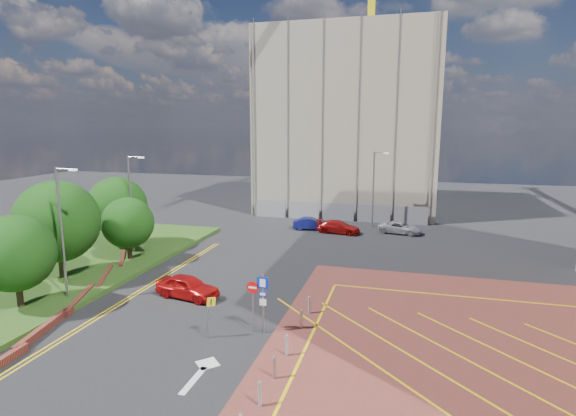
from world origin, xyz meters
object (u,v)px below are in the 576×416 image
at_px(lamp_left_far, 131,200).
at_px(car_red_back, 339,227).
at_px(tree_d, 118,206).
at_px(lamp_back, 374,186).
at_px(warning_sign, 209,312).
at_px(tree_a, 15,253).
at_px(sign_cluster, 259,297).
at_px(car_blue_back, 311,224).
at_px(lamp_left_near, 62,228).
at_px(car_red_left, 187,287).
at_px(tree_b, 57,221).
at_px(tree_c, 128,223).
at_px(car_silver_back, 400,228).

bearing_deg(lamp_left_far, car_red_back, 37.96).
bearing_deg(tree_d, lamp_back, 36.09).
distance_m(tree_d, warning_sign, 19.90).
bearing_deg(tree_d, tree_a, -79.11).
xyz_separation_m(sign_cluster, warning_sign, (-2.22, -1.30, -0.52)).
relative_size(lamp_left_far, car_blue_back, 2.12).
relative_size(lamp_left_near, sign_cluster, 2.50).
xyz_separation_m(tree_d, car_red_left, (10.88, -8.55, -3.16)).
relative_size(tree_b, lamp_left_near, 0.84).
height_order(tree_a, lamp_left_far, lamp_left_far).
distance_m(tree_d, lamp_left_near, 11.76).
relative_size(tree_a, lamp_left_far, 0.68).
relative_size(lamp_left_near, car_red_back, 1.83).
distance_m(tree_c, warning_sign, 15.61).
height_order(lamp_left_near, lamp_back, lamp_left_near).
distance_m(tree_b, lamp_left_near, 4.32).
bearing_deg(sign_cluster, car_red_back, 88.29).
height_order(tree_b, lamp_back, lamp_back).
height_order(lamp_left_far, sign_cluster, lamp_left_far).
bearing_deg(car_blue_back, tree_c, 134.45).
bearing_deg(lamp_left_far, tree_a, -87.99).
bearing_deg(tree_a, tree_b, 106.70).
height_order(lamp_back, warning_sign, lamp_back).
distance_m(car_red_left, car_blue_back, 20.69).
height_order(tree_d, lamp_left_near, lamp_left_near).
bearing_deg(car_blue_back, car_silver_back, -93.71).
distance_m(tree_c, car_red_left, 9.95).
height_order(tree_a, car_red_left, tree_a).
relative_size(sign_cluster, warning_sign, 1.42).
distance_m(tree_c, car_red_back, 20.31).
distance_m(tree_a, tree_c, 10.02).
relative_size(lamp_back, sign_cluster, 2.50).
bearing_deg(tree_b, warning_sign, -21.40).
distance_m(tree_b, car_silver_back, 30.60).
relative_size(tree_c, warning_sign, 2.18).
xyz_separation_m(tree_a, warning_sign, (12.08, -0.32, -2.07)).
bearing_deg(lamp_left_near, car_blue_back, 65.44).
bearing_deg(tree_a, tree_d, 100.89).
distance_m(lamp_left_near, car_red_back, 26.09).
bearing_deg(tree_a, car_blue_back, 64.18).
bearing_deg(car_red_back, lamp_left_near, 156.26).
height_order(lamp_left_near, sign_cluster, lamp_left_near).
bearing_deg(car_blue_back, car_red_left, 162.17).
bearing_deg(lamp_left_far, lamp_back, 40.86).
bearing_deg(lamp_left_near, warning_sign, -12.46).
height_order(lamp_left_far, car_red_left, lamp_left_far).
xyz_separation_m(warning_sign, car_red_back, (2.90, 24.33, -0.80)).
bearing_deg(tree_b, lamp_left_near, -44.25).
height_order(warning_sign, car_silver_back, warning_sign).
bearing_deg(car_red_left, sign_cluster, -109.64).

